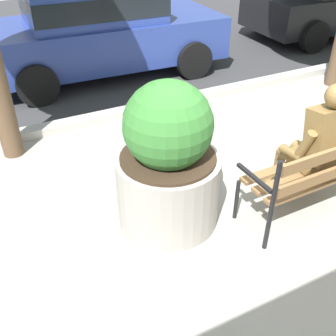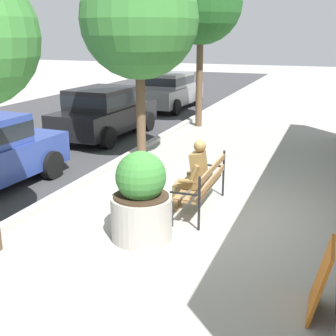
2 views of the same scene
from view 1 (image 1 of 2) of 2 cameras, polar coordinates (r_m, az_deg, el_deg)
ground_plane at (r=4.30m, az=19.16°, el=-6.46°), size 80.00×80.00×0.00m
street_surface at (r=10.31m, az=-11.73°, el=18.59°), size 60.00×9.00×0.01m
curb_stone at (r=6.23m, az=0.86°, el=9.45°), size 60.00×0.20×0.12m
park_bench at (r=4.14m, az=22.63°, el=0.37°), size 1.81×0.55×0.95m
bronze_statue_seated at (r=4.12m, az=19.88°, el=2.89°), size 0.63×0.76×1.37m
concrete_planter at (r=3.65m, az=-0.00°, el=0.65°), size 0.98×0.98×1.44m
parked_car_blue at (r=7.32m, az=-9.77°, el=19.31°), size 4.16×2.05×1.56m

